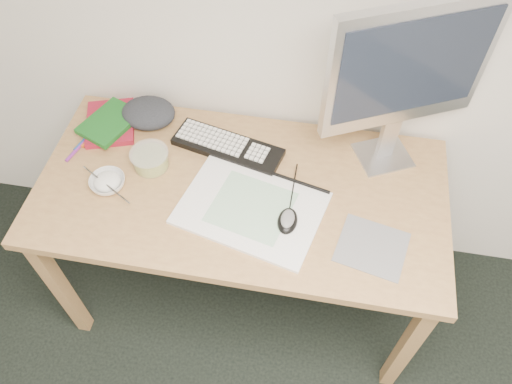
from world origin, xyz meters
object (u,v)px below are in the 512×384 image
desk (241,202)px  rice_bowl (108,183)px  keyboard (228,147)px  monitor (408,72)px  sketchpad (251,208)px

desk → rice_bowl: rice_bowl is taller
keyboard → monitor: 0.67m
rice_bowl → desk: bearing=8.9°
desk → monitor: bearing=26.2°
sketchpad → keyboard: (-0.13, 0.25, 0.01)m
desk → keyboard: size_ratio=3.49×
keyboard → monitor: size_ratio=0.66×
keyboard → monitor: bearing=20.2°
keyboard → monitor: monitor is taller
desk → sketchpad: size_ratio=3.07×
sketchpad → keyboard: keyboard is taller
sketchpad → monitor: size_ratio=0.75×
sketchpad → monitor: 0.64m
rice_bowl → sketchpad: bearing=-1.0°
sketchpad → desk: bearing=137.0°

